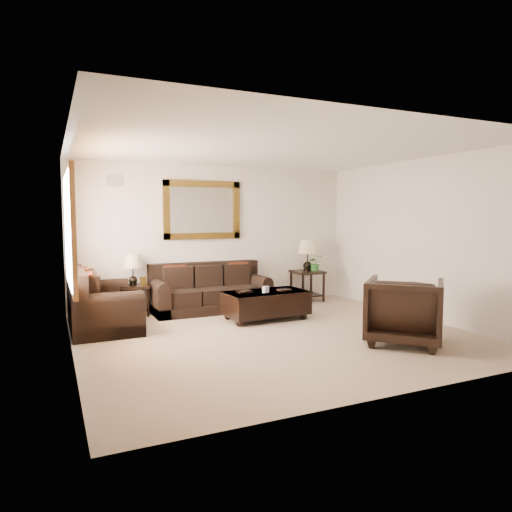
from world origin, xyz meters
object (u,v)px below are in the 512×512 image
end_table_right (307,261)px  armchair (404,308)px  sofa (210,293)px  end_table_left (133,276)px  loveseat (99,306)px  coffee_table (266,302)px

end_table_right → armchair: 3.34m
sofa → armchair: size_ratio=2.14×
end_table_left → armchair: bearing=-47.5°
loveseat → armchair: bearing=-125.2°
sofa → loveseat: bearing=-163.4°
sofa → loveseat: 2.08m
loveseat → end_table_left: end_table_left is taller
end_table_left → armchair: (3.06, -3.33, -0.20)m
sofa → end_table_left: (-1.36, 0.14, 0.39)m
armchair → sofa: bearing=-15.8°
coffee_table → end_table_left: bearing=144.4°
loveseat → coffee_table: size_ratio=1.15×
coffee_table → armchair: armchair is taller
loveseat → end_table_right: size_ratio=1.33×
sofa → loveseat: (-1.99, -0.59, 0.03)m
sofa → end_table_right: bearing=2.6°
loveseat → sofa: bearing=-73.4°
loveseat → end_table_right: (4.13, 0.69, 0.47)m
end_table_left → loveseat: bearing=-131.2°
end_table_left → armchair: 4.53m
end_table_right → armchair: (-0.44, -3.29, -0.32)m
sofa → coffee_table: sofa is taller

